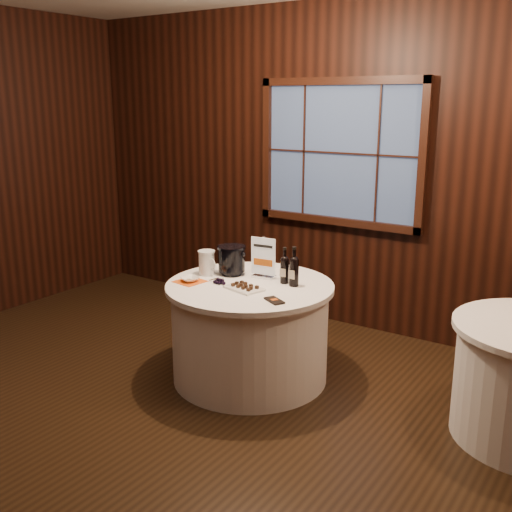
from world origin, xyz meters
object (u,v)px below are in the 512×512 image
Objects in this scene: ice_bucket at (232,260)px; chocolate_plate at (244,287)px; sign_stand at (263,264)px; port_bottle_right at (294,269)px; glass_pitcher at (207,263)px; chocolate_box at (274,301)px; grape_bunch at (220,281)px; main_table at (250,331)px; cracker_bowl at (190,279)px; port_bottle_left at (285,268)px.

ice_bucket is 0.75× the size of chocolate_plate.
port_bottle_right is at bearing -15.43° from sign_stand.
glass_pitcher is at bearing -169.76° from port_bottle_right.
port_bottle_right is (0.30, -0.05, 0.02)m from sign_stand.
grape_bunch is at bearing -163.58° from chocolate_box.
main_table is at bearing -154.34° from port_bottle_right.
cracker_bowl is (-0.41, -0.41, -0.09)m from sign_stand.
ice_bucket is 1.34× the size of grape_bunch.
chocolate_plate is at bearing -169.41° from chocolate_box.
chocolate_plate is at bearing -125.79° from port_bottle_left.
port_bottle_right is 1.30× the size of ice_bucket.
port_bottle_left is 0.10m from port_bottle_right.
ice_bucket is at bearing 177.00° from port_bottle_left.
chocolate_box is (0.64, -0.37, -0.12)m from ice_bucket.
main_table is 0.46m from grape_bunch.
grape_bunch is 0.24m from cracker_bowl.
sign_stand is 1.45× the size of ice_bucket.
port_bottle_left is at bearing 36.11° from grape_bunch.
chocolate_plate is (0.31, -0.27, -0.11)m from ice_bucket.
grape_bunch reaches higher than chocolate_box.
grape_bunch is at bearing -73.72° from ice_bucket.
sign_stand is 1.93× the size of grape_bunch.
sign_stand reaches higher than port_bottle_right.
port_bottle_right is 0.81m from cracker_bowl.
port_bottle_left is 1.42× the size of glass_pitcher.
ice_bucket is 1.42× the size of chocolate_box.
main_table is 0.57m from port_bottle_left.
port_bottle_left reaches higher than ice_bucket.
port_bottle_right reaches higher than chocolate_plate.
chocolate_plate is 0.23m from grape_bunch.
glass_pitcher is at bearing -163.07° from sign_stand.
port_bottle_right is (0.30, 0.15, 0.51)m from main_table.
chocolate_box is 0.58m from grape_bunch.
port_bottle_left is at bearing -13.37° from sign_stand.
chocolate_box is (0.37, -0.24, 0.39)m from main_table.
grape_bunch is at bearing -151.68° from port_bottle_right.
cracker_bowl is (-0.79, 0.03, 0.01)m from chocolate_box.
main_table is 9.56× the size of cracker_bowl.
chocolate_plate is 0.50m from glass_pitcher.
sign_stand is 0.35m from chocolate_plate.
sign_stand is 1.11× the size of port_bottle_right.
port_bottle_right is 0.41m from chocolate_box.
sign_stand is 0.38m from grape_bunch.
port_bottle_left is 0.93× the size of port_bottle_right.
glass_pitcher is at bearing 178.23° from main_table.
chocolate_plate reaches higher than cracker_bowl.
chocolate_plate is at bearing -132.93° from port_bottle_right.
port_bottle_left is at bearing 140.50° from chocolate_box.
port_bottle_left is (0.20, 0.17, 0.50)m from main_table.
chocolate_box is at bearing -17.61° from chocolate_plate.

